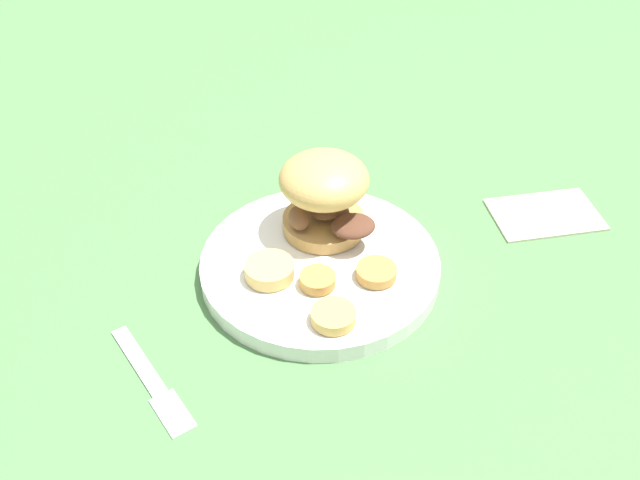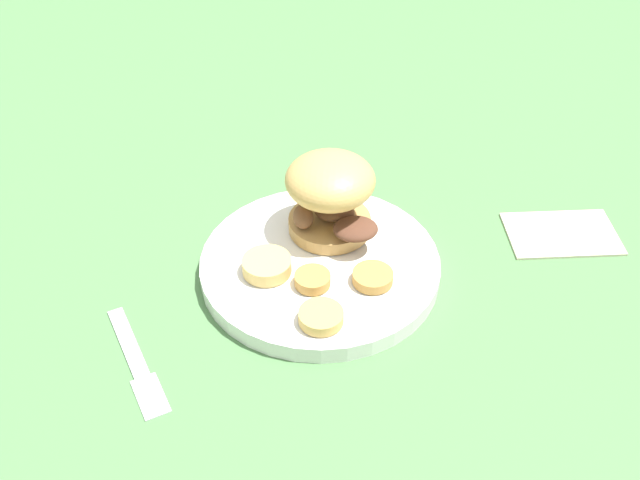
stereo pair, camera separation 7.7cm
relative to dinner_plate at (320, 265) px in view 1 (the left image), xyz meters
The scene contains 9 objects.
ground_plane 0.01m from the dinner_plate, ahead, with size 4.00×4.00×0.00m, color #4C7A47.
dinner_plate is the anchor object (origin of this frame).
sandwich 0.08m from the dinner_plate, 99.13° to the left, with size 0.11×0.12×0.09m.
potato_round_0 0.07m from the dinner_plate, 11.25° to the right, with size 0.04×0.04×0.01m, color #BC8942.
potato_round_1 0.06m from the dinner_plate, 137.96° to the right, with size 0.05×0.05×0.01m, color #DBB766.
potato_round_2 0.04m from the dinner_plate, 78.97° to the right, with size 0.04×0.04×0.01m, color #BC8942.
potato_round_3 0.09m from the dinner_plate, 67.29° to the right, with size 0.04×0.04×0.01m, color tan.
fork 0.21m from the dinner_plate, 122.19° to the right, with size 0.12×0.11×0.00m.
napkin 0.28m from the dinner_plate, 35.09° to the left, with size 0.12×0.08×0.01m, color beige.
Camera 1 is at (0.15, -0.57, 0.54)m, focal length 42.00 mm.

